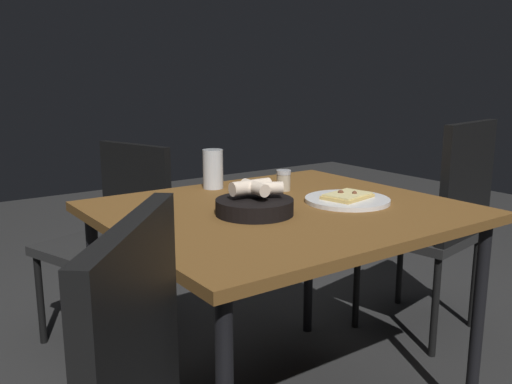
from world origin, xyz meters
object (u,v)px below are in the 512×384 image
(pizza_plate, at_px, (347,199))
(bread_basket, at_px, (255,203))
(pepper_shaker, at_px, (284,181))
(dining_table, at_px, (282,225))
(beer_glass, at_px, (213,172))
(chair_spare, at_px, (116,228))
(chair_far, at_px, (439,216))

(pizza_plate, relative_size, bread_basket, 1.18)
(pizza_plate, xyz_separation_m, pepper_shaker, (-0.06, 0.27, 0.02))
(bread_basket, distance_m, pepper_shaker, 0.36)
(dining_table, distance_m, beer_glass, 0.40)
(dining_table, xyz_separation_m, pepper_shaker, (0.16, 0.20, 0.09))
(dining_table, distance_m, pepper_shaker, 0.27)
(bread_basket, distance_m, chair_spare, 0.97)
(bread_basket, height_order, chair_far, chair_far)
(pizza_plate, height_order, bread_basket, bread_basket)
(bread_basket, bearing_deg, pizza_plate, -7.74)
(pepper_shaker, bearing_deg, bread_basket, -141.86)
(bread_basket, xyz_separation_m, chair_far, (1.04, 0.10, -0.22))
(pepper_shaker, bearing_deg, dining_table, -129.23)
(pizza_plate, height_order, chair_far, chair_far)
(dining_table, height_order, chair_spare, chair_spare)
(dining_table, xyz_separation_m, chair_spare, (-0.21, 0.90, -0.18))
(chair_far, height_order, chair_spare, chair_far)
(dining_table, bearing_deg, chair_far, 4.54)
(pepper_shaker, xyz_separation_m, chair_spare, (-0.38, 0.70, -0.27))
(pizza_plate, height_order, beer_glass, beer_glass)
(chair_far, bearing_deg, dining_table, -175.46)
(dining_table, height_order, bread_basket, bread_basket)
(chair_far, xyz_separation_m, chair_spare, (-1.13, 0.82, -0.06))
(beer_glass, xyz_separation_m, chair_far, (0.94, -0.31, -0.25))
(beer_glass, bearing_deg, chair_far, -18.02)
(dining_table, distance_m, chair_far, 0.93)
(beer_glass, relative_size, pepper_shaker, 1.92)
(dining_table, xyz_separation_m, bread_basket, (-0.12, -0.03, 0.10))
(beer_glass, relative_size, chair_spare, 0.17)
(bread_basket, bearing_deg, beer_glass, 76.54)
(bread_basket, bearing_deg, pepper_shaker, 38.14)
(bread_basket, bearing_deg, chair_spare, 95.68)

